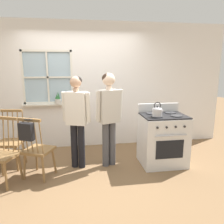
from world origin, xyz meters
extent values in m
plane|color=brown|center=(0.00, 0.00, 0.00)|extent=(16.00, 16.00, 0.00)
cube|color=white|center=(1.49, 1.40, 1.35)|extent=(3.41, 0.06, 2.70)
cube|color=white|center=(-0.73, 1.40, 0.49)|extent=(1.03, 0.06, 0.99)
cube|color=white|center=(-0.73, 1.40, 2.40)|extent=(1.03, 0.06, 0.60)
cube|color=silver|center=(-0.73, 1.32, 0.97)|extent=(1.09, 0.10, 0.03)
cube|color=#9EB7C6|center=(-0.73, 1.41, 1.55)|extent=(0.97, 0.01, 1.05)
cube|color=silver|center=(-0.73, 1.38, 1.55)|extent=(0.04, 0.02, 1.11)
cube|color=silver|center=(-0.73, 1.38, 1.55)|extent=(1.03, 0.02, 0.04)
cube|color=silver|center=(-1.22, 1.38, 1.55)|extent=(0.04, 0.03, 1.11)
cube|color=silver|center=(-0.23, 1.38, 1.55)|extent=(0.04, 0.03, 1.11)
cube|color=silver|center=(-0.73, 1.38, 2.08)|extent=(1.03, 0.03, 0.04)
cube|color=silver|center=(-0.73, 1.38, 1.01)|extent=(1.03, 0.03, 0.04)
cube|color=olive|center=(-0.77, 0.07, 0.45)|extent=(0.55, 0.54, 0.04)
cylinder|color=olive|center=(-0.55, 0.14, 0.22)|extent=(0.09, 0.06, 0.43)
cylinder|color=olive|center=(-0.86, 0.29, 0.22)|extent=(0.06, 0.09, 0.43)
cylinder|color=olive|center=(-0.69, -0.14, 0.22)|extent=(0.06, 0.09, 0.43)
cylinder|color=olive|center=(-0.99, 0.00, 0.22)|extent=(0.09, 0.06, 0.43)
cylinder|color=olive|center=(-0.68, -0.16, 0.72)|extent=(0.05, 0.07, 0.53)
cylinder|color=olive|center=(-0.76, -0.12, 0.72)|extent=(0.05, 0.07, 0.53)
cylinder|color=olive|center=(-0.84, -0.08, 0.72)|extent=(0.05, 0.07, 0.53)
cylinder|color=olive|center=(-0.93, -0.04, 0.72)|extent=(0.05, 0.07, 0.53)
cylinder|color=olive|center=(-1.01, -0.01, 0.72)|extent=(0.05, 0.07, 0.53)
cube|color=olive|center=(-0.84, -0.08, 1.00)|extent=(0.36, 0.20, 0.04)
cube|color=olive|center=(-1.28, -0.07, 0.45)|extent=(0.54, 0.53, 0.04)
cylinder|color=olive|center=(-1.19, -0.29, 0.22)|extent=(0.06, 0.09, 0.43)
cylinder|color=olive|center=(-1.37, 0.14, 0.22)|extent=(0.06, 0.09, 0.43)
cylinder|color=olive|center=(-1.06, 0.01, 0.22)|extent=(0.09, 0.06, 0.43)
cylinder|color=olive|center=(-1.29, 0.12, 0.72)|extent=(0.05, 0.07, 0.53)
cylinder|color=olive|center=(-1.21, 0.08, 0.72)|extent=(0.05, 0.07, 0.53)
cylinder|color=olive|center=(-1.13, 0.05, 0.72)|extent=(0.05, 0.07, 0.53)
cylinder|color=olive|center=(-1.05, 0.01, 0.72)|extent=(0.05, 0.07, 0.53)
cube|color=olive|center=(-1.21, 0.08, 1.00)|extent=(0.36, 0.19, 0.04)
cube|color=olive|center=(-1.33, 0.51, 0.45)|extent=(0.48, 0.46, 0.04)
cylinder|color=olive|center=(-1.19, 0.32, 0.22)|extent=(0.07, 0.08, 0.43)
cylinder|color=olive|center=(-1.47, 0.70, 0.22)|extent=(0.07, 0.08, 0.43)
cylinder|color=olive|center=(-1.14, 0.64, 0.22)|extent=(0.08, 0.07, 0.43)
cylinder|color=olive|center=(-1.48, 0.71, 0.72)|extent=(0.03, 0.08, 0.53)
cylinder|color=olive|center=(-1.39, 0.69, 0.72)|extent=(0.03, 0.08, 0.53)
cylinder|color=olive|center=(-1.30, 0.68, 0.72)|extent=(0.03, 0.08, 0.53)
cylinder|color=olive|center=(-1.21, 0.66, 0.72)|extent=(0.03, 0.08, 0.53)
cylinder|color=olive|center=(-1.13, 0.65, 0.72)|extent=(0.03, 0.08, 0.53)
cube|color=olive|center=(-1.30, 0.68, 1.00)|extent=(0.38, 0.10, 0.04)
cylinder|color=black|center=(-0.21, 0.33, 0.40)|extent=(0.12, 0.12, 0.80)
cylinder|color=black|center=(-0.09, 0.29, 0.40)|extent=(0.12, 0.12, 0.80)
cube|color=white|center=(-0.15, 0.31, 1.08)|extent=(0.39, 0.31, 0.56)
cylinder|color=white|center=(-0.35, 0.36, 1.10)|extent=(0.11, 0.13, 0.52)
cylinder|color=white|center=(0.04, 0.22, 1.10)|extent=(0.11, 0.13, 0.52)
cylinder|color=tan|center=(-0.15, 0.31, 1.39)|extent=(0.10, 0.10, 0.07)
sphere|color=tan|center=(-0.15, 0.31, 1.52)|extent=(0.20, 0.20, 0.20)
ellipsoid|color=black|center=(-0.14, 0.33, 1.54)|extent=(0.20, 0.20, 0.16)
cylinder|color=#4C4C51|center=(0.34, 0.28, 0.41)|extent=(0.12, 0.12, 0.81)
cylinder|color=#4C4C51|center=(0.47, 0.33, 0.41)|extent=(0.12, 0.12, 0.81)
cube|color=beige|center=(0.41, 0.31, 1.10)|extent=(0.40, 0.31, 0.57)
cylinder|color=beige|center=(0.21, 0.22, 1.12)|extent=(0.11, 0.13, 0.53)
cylinder|color=beige|center=(0.61, 0.36, 1.12)|extent=(0.11, 0.13, 0.53)
cylinder|color=beige|center=(0.41, 0.31, 1.42)|extent=(0.10, 0.10, 0.07)
sphere|color=beige|center=(0.41, 0.31, 1.56)|extent=(0.22, 0.22, 0.22)
ellipsoid|color=#332319|center=(0.40, 0.32, 1.58)|extent=(0.22, 0.22, 0.18)
cube|color=silver|center=(1.39, 0.22, 0.45)|extent=(0.79, 0.64, 0.90)
cube|color=black|center=(1.39, 0.22, 0.91)|extent=(0.78, 0.61, 0.02)
cylinder|color=#2D2D30|center=(1.21, 0.09, 0.93)|extent=(0.20, 0.20, 0.02)
cylinder|color=#2D2D30|center=(1.57, 0.09, 0.93)|extent=(0.20, 0.20, 0.02)
cylinder|color=#2D2D30|center=(1.21, 0.35, 0.93)|extent=(0.20, 0.20, 0.02)
cylinder|color=#2D2D30|center=(1.57, 0.35, 0.93)|extent=(0.20, 0.20, 0.02)
cube|color=silver|center=(1.39, 0.51, 1.00)|extent=(0.79, 0.06, 0.16)
cube|color=black|center=(1.39, -0.10, 0.40)|extent=(0.49, 0.01, 0.32)
cylinder|color=silver|center=(1.39, -0.12, 0.65)|extent=(0.55, 0.02, 0.02)
cylinder|color=#232326|center=(1.15, -0.11, 0.79)|extent=(0.04, 0.02, 0.04)
cylinder|color=#232326|center=(1.31, -0.11, 0.79)|extent=(0.04, 0.02, 0.04)
cylinder|color=#232326|center=(1.47, -0.11, 0.79)|extent=(0.04, 0.02, 0.04)
cylinder|color=#232326|center=(1.63, -0.11, 0.79)|extent=(0.04, 0.02, 0.04)
cylinder|color=#B7B7BC|center=(1.21, 0.09, 1.00)|extent=(0.17, 0.17, 0.12)
ellipsoid|color=#B7B7BC|center=(1.21, 0.09, 1.06)|extent=(0.16, 0.16, 0.07)
sphere|color=black|center=(1.21, 0.09, 1.10)|extent=(0.03, 0.03, 0.03)
cylinder|color=#B7B7BC|center=(1.29, 0.09, 1.02)|extent=(0.08, 0.03, 0.07)
torus|color=black|center=(1.21, 0.09, 1.12)|extent=(0.12, 0.01, 0.12)
cylinder|color=beige|center=(-0.54, 1.31, 1.04)|extent=(0.13, 0.13, 0.10)
cylinder|color=#33261C|center=(-0.54, 1.31, 1.09)|extent=(0.12, 0.12, 0.01)
cone|color=#2D7038|center=(-0.52, 1.32, 1.17)|extent=(0.06, 0.04, 0.16)
cone|color=#2D7038|center=(-0.54, 1.33, 1.13)|extent=(0.04, 0.05, 0.07)
cone|color=#2D7038|center=(-0.56, 1.31, 1.17)|extent=(0.08, 0.05, 0.16)
cone|color=#2D7038|center=(-0.55, 1.29, 1.14)|extent=(0.04, 0.05, 0.09)
cone|color=#2D7038|center=(-0.52, 1.30, 1.15)|extent=(0.05, 0.06, 0.12)
cube|color=black|center=(-0.88, -0.16, 0.84)|extent=(0.24, 0.17, 0.26)
torus|color=black|center=(-0.85, -0.09, 1.01)|extent=(0.16, 0.16, 0.01)
camera|label=1|loc=(-0.12, -3.38, 1.79)|focal=35.00mm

